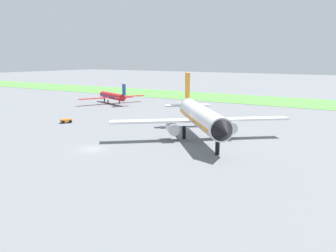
% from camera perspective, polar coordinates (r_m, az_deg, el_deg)
% --- Properties ---
extents(ground_plane, '(600.00, 600.00, 0.00)m').
position_cam_1_polar(ground_plane, '(63.43, -11.43, -3.44)').
color(ground_plane, slate).
extents(grass_taxiway_strip, '(360.00, 28.00, 0.08)m').
position_cam_1_polar(grass_taxiway_strip, '(136.11, 14.56, 3.82)').
color(grass_taxiway_strip, '#549342').
rests_on(grass_taxiway_strip, ground_plane).
extents(airplane_taxiing_turboprop, '(18.97, 21.87, 6.92)m').
position_cam_1_polar(airplane_taxiing_turboprop, '(123.41, -8.44, 4.56)').
color(airplane_taxiing_turboprop, red).
rests_on(airplane_taxiing_turboprop, ground_plane).
extents(airplane_midfield_jet, '(26.41, 27.21, 11.78)m').
position_cam_1_polar(airplane_midfield_jet, '(68.50, 5.12, 1.38)').
color(airplane_midfield_jet, white).
rests_on(airplane_midfield_jet, ground_plane).
extents(baggage_cart_midfield, '(2.69, 2.93, 0.90)m').
position_cam_1_polar(baggage_cart_midfield, '(89.63, -15.34, 0.82)').
color(baggage_cart_midfield, orange).
rests_on(baggage_cart_midfield, ground_plane).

